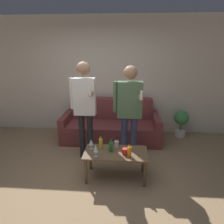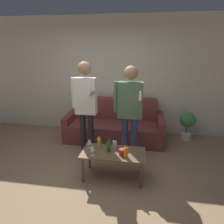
% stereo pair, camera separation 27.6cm
% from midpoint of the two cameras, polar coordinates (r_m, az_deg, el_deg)
% --- Properties ---
extents(ground_plane, '(16.00, 16.00, 0.00)m').
position_cam_midpoint_polar(ground_plane, '(3.29, -9.83, -19.69)').
color(ground_plane, '#997A56').
extents(wall_back, '(8.00, 0.06, 2.70)m').
position_cam_midpoint_polar(wall_back, '(4.80, -4.53, 10.05)').
color(wall_back, beige).
rests_on(wall_back, ground_plane).
extents(couch, '(2.14, 0.89, 0.89)m').
position_cam_midpoint_polar(couch, '(4.56, -2.02, -3.86)').
color(couch, brown).
rests_on(couch, ground_plane).
extents(coffee_table, '(0.99, 0.49, 0.45)m').
position_cam_midpoint_polar(coffee_table, '(3.18, -1.45, -12.28)').
color(coffee_table, brown).
rests_on(coffee_table, ground_plane).
extents(bottle_orange, '(0.07, 0.07, 0.16)m').
position_cam_midpoint_polar(bottle_orange, '(3.25, -1.17, -9.20)').
color(bottle_orange, silver).
rests_on(bottle_orange, coffee_table).
extents(bottle_green, '(0.06, 0.06, 0.22)m').
position_cam_midpoint_polar(bottle_green, '(3.24, -5.70, -8.87)').
color(bottle_green, yellow).
rests_on(bottle_green, coffee_table).
extents(bottle_dark, '(0.07, 0.07, 0.21)m').
position_cam_midpoint_polar(bottle_dark, '(3.14, -2.81, -9.86)').
color(bottle_dark, '#23752D').
rests_on(bottle_dark, coffee_table).
extents(bottle_yellow, '(0.06, 0.06, 0.21)m').
position_cam_midpoint_polar(bottle_yellow, '(3.00, 2.30, -11.23)').
color(bottle_yellow, orange).
rests_on(bottle_yellow, coffee_table).
extents(wine_glass_near, '(0.08, 0.08, 0.16)m').
position_cam_midpoint_polar(wine_glass_near, '(3.23, -8.47, -8.65)').
color(wine_glass_near, silver).
rests_on(wine_glass_near, coffee_table).
extents(wine_glass_far, '(0.07, 0.07, 0.19)m').
position_cam_midpoint_polar(wine_glass_far, '(3.00, -7.35, -10.42)').
color(wine_glass_far, silver).
rests_on(wine_glass_far, coffee_table).
extents(cup_on_table, '(0.08, 0.08, 0.10)m').
position_cam_midpoint_polar(cup_on_table, '(3.06, 1.04, -11.29)').
color(cup_on_table, red).
rests_on(cup_on_table, coffee_table).
extents(person_standing_left, '(0.45, 0.44, 1.78)m').
position_cam_midpoint_polar(person_standing_left, '(3.55, -10.09, 2.70)').
color(person_standing_left, '#232328').
rests_on(person_standing_left, ground_plane).
extents(person_standing_right, '(0.50, 0.44, 1.72)m').
position_cam_midpoint_polar(person_standing_right, '(3.45, 2.70, 1.47)').
color(person_standing_right, navy).
rests_on(person_standing_right, ground_plane).
extents(potted_plant, '(0.34, 0.34, 0.63)m').
position_cam_midpoint_polar(potted_plant, '(4.84, 17.66, -2.36)').
color(potted_plant, silver).
rests_on(potted_plant, ground_plane).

